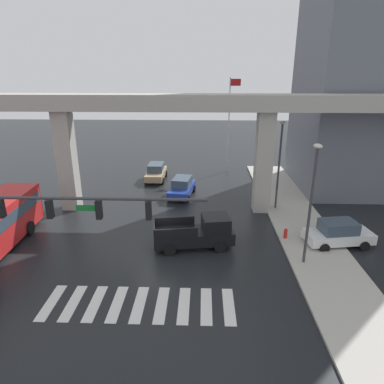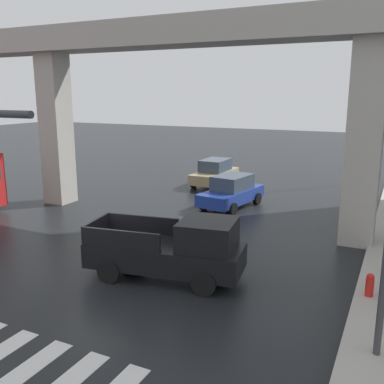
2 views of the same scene
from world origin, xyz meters
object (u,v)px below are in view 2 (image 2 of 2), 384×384
object	(u,v)px
flagpole	(351,94)
sedan_blue	(232,191)
pickup_truck	(174,250)
sedan_tan	(215,173)
fire_hydrant	(370,287)

from	to	relation	value
flagpole	sedan_blue	bearing A→B (deg)	-120.13
flagpole	pickup_truck	bearing A→B (deg)	-100.03
sedan_tan	flagpole	world-z (taller)	flagpole
sedan_tan	fire_hydrant	bearing A→B (deg)	-51.28
pickup_truck	flagpole	size ratio (longest dim) A/B	0.52
pickup_truck	sedan_blue	size ratio (longest dim) A/B	1.18
sedan_tan	fire_hydrant	size ratio (longest dim) A/B	5.10
pickup_truck	sedan_tan	world-z (taller)	pickup_truck
sedan_blue	flagpole	size ratio (longest dim) A/B	0.45
sedan_tan	sedan_blue	xyz separation A→B (m)	(3.00, -4.76, 0.00)
sedan_tan	flagpole	distance (m)	9.83
pickup_truck	flagpole	world-z (taller)	flagpole
sedan_tan	flagpole	size ratio (longest dim) A/B	0.43
fire_hydrant	flagpole	bearing A→B (deg)	99.56
pickup_truck	flagpole	bearing A→B (deg)	79.97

